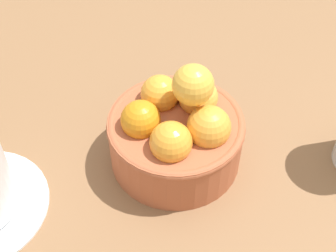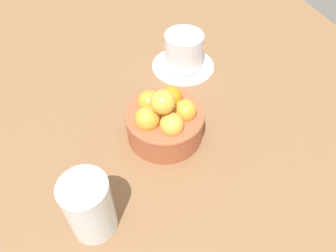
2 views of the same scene
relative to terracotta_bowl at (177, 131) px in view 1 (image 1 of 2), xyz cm
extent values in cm
cube|color=brown|center=(-0.07, 0.07, -6.36)|extent=(153.82, 111.09, 4.32)
cylinder|color=#AD5938|center=(-0.07, 0.07, -1.32)|extent=(13.97, 13.97, 5.76)
torus|color=#AD5938|center=(-0.07, 0.07, 1.15)|extent=(14.17, 14.17, 1.00)
sphere|color=gold|center=(0.84, -3.36, 2.35)|extent=(4.41, 4.41, 4.41)
sphere|color=#F5AA42|center=(3.48, -0.13, 2.35)|extent=(4.13, 4.13, 4.13)
sphere|color=gold|center=(1.22, 3.39, 2.35)|extent=(4.08, 4.08, 4.08)
sphere|color=orange|center=(-2.82, 2.32, 2.35)|extent=(4.04, 4.04, 4.04)
sphere|color=orange|center=(-3.06, -1.85, 2.35)|extent=(4.14, 4.14, 4.14)
sphere|color=gold|center=(1.39, -0.75, 5.97)|extent=(4.10, 4.10, 4.10)
camera|label=1|loc=(-25.18, -20.90, 36.09)|focal=50.42mm
camera|label=2|loc=(37.23, -12.57, 42.87)|focal=34.69mm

